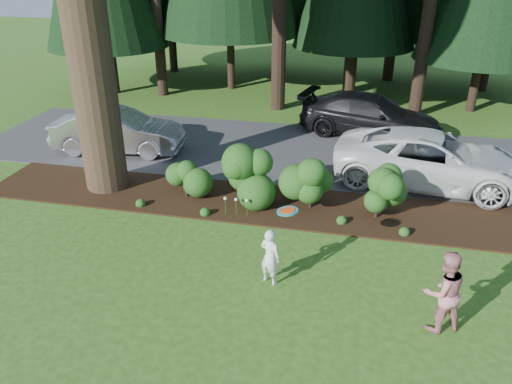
{
  "coord_description": "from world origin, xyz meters",
  "views": [
    {
      "loc": [
        2.77,
        -9.09,
        6.56
      ],
      "look_at": [
        0.47,
        1.4,
        1.3
      ],
      "focal_mm": 35.0,
      "sensor_mm": 36.0,
      "label": 1
    }
  ],
  "objects_px": {
    "car_silver_wagon": "(118,131)",
    "child": "(270,256)",
    "car_dark_suv": "(370,116)",
    "adult": "(443,292)",
    "frisbee": "(287,211)",
    "car_white_suv": "(431,159)"
  },
  "relations": [
    {
      "from": "car_dark_suv",
      "to": "child",
      "type": "xyz_separation_m",
      "value": [
        -1.95,
        -10.1,
        -0.15
      ]
    },
    {
      "from": "car_white_suv",
      "to": "adult",
      "type": "relative_size",
      "value": 3.41
    },
    {
      "from": "car_white_suv",
      "to": "frisbee",
      "type": "relative_size",
      "value": 12.9
    },
    {
      "from": "car_silver_wagon",
      "to": "car_dark_suv",
      "type": "relative_size",
      "value": 0.85
    },
    {
      "from": "car_silver_wagon",
      "to": "child",
      "type": "distance_m",
      "value": 9.32
    },
    {
      "from": "car_silver_wagon",
      "to": "adult",
      "type": "distance_m",
      "value": 12.43
    },
    {
      "from": "child",
      "to": "adult",
      "type": "xyz_separation_m",
      "value": [
        3.41,
        -0.75,
        0.19
      ]
    },
    {
      "from": "car_dark_suv",
      "to": "car_silver_wagon",
      "type": "bearing_deg",
      "value": 125.06
    },
    {
      "from": "car_dark_suv",
      "to": "adult",
      "type": "relative_size",
      "value": 3.18
    },
    {
      "from": "child",
      "to": "car_dark_suv",
      "type": "bearing_deg",
      "value": -76.36
    },
    {
      "from": "adult",
      "to": "frisbee",
      "type": "distance_m",
      "value": 3.32
    },
    {
      "from": "car_white_suv",
      "to": "adult",
      "type": "bearing_deg",
      "value": -176.52
    },
    {
      "from": "child",
      "to": "adult",
      "type": "relative_size",
      "value": 0.78
    },
    {
      "from": "car_silver_wagon",
      "to": "car_white_suv",
      "type": "relative_size",
      "value": 0.79
    },
    {
      "from": "car_silver_wagon",
      "to": "car_dark_suv",
      "type": "xyz_separation_m",
      "value": [
        8.67,
        3.64,
        0.03
      ]
    },
    {
      "from": "car_silver_wagon",
      "to": "frisbee",
      "type": "bearing_deg",
      "value": -137.87
    },
    {
      "from": "car_silver_wagon",
      "to": "car_dark_suv",
      "type": "distance_m",
      "value": 9.4
    },
    {
      "from": "car_white_suv",
      "to": "car_dark_suv",
      "type": "height_order",
      "value": "car_white_suv"
    },
    {
      "from": "car_silver_wagon",
      "to": "adult",
      "type": "bearing_deg",
      "value": -131.27
    },
    {
      "from": "frisbee",
      "to": "car_dark_suv",
      "type": "bearing_deg",
      "value": 80.78
    },
    {
      "from": "adult",
      "to": "frisbee",
      "type": "height_order",
      "value": "frisbee"
    },
    {
      "from": "car_silver_wagon",
      "to": "frisbee",
      "type": "xyz_separation_m",
      "value": [
        7.04,
        -6.35,
        0.96
      ]
    }
  ]
}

